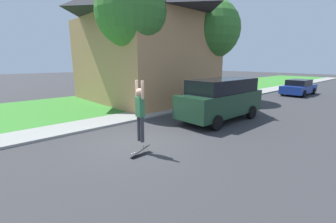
% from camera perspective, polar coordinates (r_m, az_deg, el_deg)
% --- Properties ---
extents(ground_plane, '(120.00, 120.00, 0.00)m').
position_cam_1_polar(ground_plane, '(8.43, -8.28, -8.28)').
color(ground_plane, '#333335').
extents(lawn, '(10.00, 80.00, 0.08)m').
position_cam_1_polar(lawn, '(18.12, -6.93, 3.15)').
color(lawn, '#387F2D').
rests_on(lawn, ground_plane).
extents(sidewalk, '(1.80, 80.00, 0.10)m').
position_cam_1_polar(sidewalk, '(14.81, 3.05, 1.15)').
color(sidewalk, gray).
rests_on(sidewalk, ground_plane).
extents(house, '(10.07, 8.48, 9.22)m').
position_cam_1_polar(house, '(18.17, -6.26, 18.53)').
color(house, tan).
rests_on(house, lawn).
extents(lawn_tree_near, '(4.02, 4.02, 7.63)m').
position_cam_1_polar(lawn_tree_near, '(13.88, -9.37, 23.61)').
color(lawn_tree_near, brown).
rests_on(lawn_tree_near, lawn).
extents(lawn_tree_far, '(4.37, 4.37, 7.42)m').
position_cam_1_polar(lawn_tree_far, '(18.01, 10.73, 19.75)').
color(lawn_tree_far, brown).
rests_on(lawn_tree_far, lawn).
extents(suv_parked, '(2.02, 5.03, 2.13)m').
position_cam_1_polar(suv_parked, '(11.73, 13.40, 3.28)').
color(suv_parked, '#193823').
rests_on(suv_parked, ground_plane).
extents(car_down_street, '(1.95, 4.39, 1.38)m').
position_cam_1_polar(car_down_street, '(23.80, 30.26, 5.33)').
color(car_down_street, navy).
rests_on(car_down_street, ground_plane).
extents(skateboarder, '(0.41, 0.23, 2.01)m').
position_cam_1_polar(skateboarder, '(7.28, -7.10, 0.25)').
color(skateboarder, '#38383D').
rests_on(skateboarder, ground_plane).
extents(skateboard, '(0.30, 0.79, 0.33)m').
position_cam_1_polar(skateboard, '(7.49, -7.16, -9.95)').
color(skateboard, black).
rests_on(skateboard, ground_plane).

